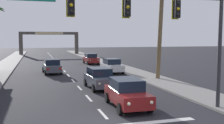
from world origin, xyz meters
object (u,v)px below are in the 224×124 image
traffic_signal_mast (159,19)px  town_gateway_arch (49,40)px  sedan_lead_at_stop_bar (127,93)px  sedan_parked_mid_kerb (112,66)px  sedan_third_in_queue (100,78)px  sedan_parked_nearest_kerb (91,59)px  palm_right_second (161,15)px  sedan_oncoming_far (52,66)px

traffic_signal_mast → town_gateway_arch: 56.69m
sedan_lead_at_stop_bar → sedan_parked_mid_kerb: (3.55, 15.42, 0.00)m
traffic_signal_mast → sedan_third_in_queue: (-1.22, 8.10, -4.22)m
sedan_parked_nearest_kerb → town_gateway_arch: size_ratio=0.30×
sedan_parked_nearest_kerb → sedan_parked_mid_kerb: 11.58m
traffic_signal_mast → palm_right_second: palm_right_second is taller
sedan_oncoming_far → sedan_parked_nearest_kerb: bearing=56.7°
traffic_signal_mast → sedan_parked_mid_kerb: (2.50, 17.32, -4.22)m
sedan_lead_at_stop_bar → town_gateway_arch: bearing=91.8°
sedan_third_in_queue → town_gateway_arch: (-1.56, 48.50, 2.99)m
sedan_oncoming_far → sedan_parked_mid_kerb: size_ratio=1.01×
sedan_third_in_queue → sedan_parked_nearest_kerb: (3.55, 20.80, 0.00)m
sedan_third_in_queue → town_gateway_arch: town_gateway_arch is taller
traffic_signal_mast → sedan_lead_at_stop_bar: size_ratio=2.52×
sedan_lead_at_stop_bar → sedan_third_in_queue: same height
sedan_parked_nearest_kerb → sedan_lead_at_stop_bar: bearing=-97.1°
traffic_signal_mast → sedan_third_in_queue: 9.22m
traffic_signal_mast → sedan_third_in_queue: size_ratio=2.51×
sedan_lead_at_stop_bar → sedan_parked_nearest_kerb: size_ratio=1.00×
sedan_third_in_queue → sedan_parked_mid_kerb: bearing=68.0°
sedan_lead_at_stop_bar → town_gateway_arch: size_ratio=0.30×
sedan_third_in_queue → sedan_parked_mid_kerb: size_ratio=1.00×
sedan_lead_at_stop_bar → sedan_oncoming_far: (-3.39, 16.69, 0.00)m
traffic_signal_mast → sedan_parked_mid_kerb: traffic_signal_mast is taller
palm_right_second → town_gateway_arch: palm_right_second is taller
palm_right_second → sedan_oncoming_far: bearing=143.1°
sedan_oncoming_far → town_gateway_arch: town_gateway_arch is taller
traffic_signal_mast → sedan_lead_at_stop_bar: traffic_signal_mast is taller
sedan_oncoming_far → sedan_parked_mid_kerb: same height
sedan_oncoming_far → sedan_parked_mid_kerb: 7.05m
sedan_oncoming_far → palm_right_second: palm_right_second is taller
sedan_lead_at_stop_bar → sedan_parked_mid_kerb: same height
sedan_lead_at_stop_bar → sedan_parked_mid_kerb: size_ratio=1.00×
traffic_signal_mast → sedan_oncoming_far: size_ratio=2.50×
sedan_third_in_queue → sedan_oncoming_far: (-3.21, 10.50, 0.00)m
sedan_lead_at_stop_bar → palm_right_second: size_ratio=0.46×
sedan_oncoming_far → sedan_third_in_queue: bearing=-73.0°
sedan_lead_at_stop_bar → sedan_oncoming_far: bearing=101.5°
town_gateway_arch → sedan_parked_mid_kerb: bearing=-82.3°
sedan_third_in_queue → palm_right_second: size_ratio=0.46×
sedan_parked_nearest_kerb → sedan_parked_mid_kerb: size_ratio=1.00×
traffic_signal_mast → sedan_third_in_queue: traffic_signal_mast is taller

